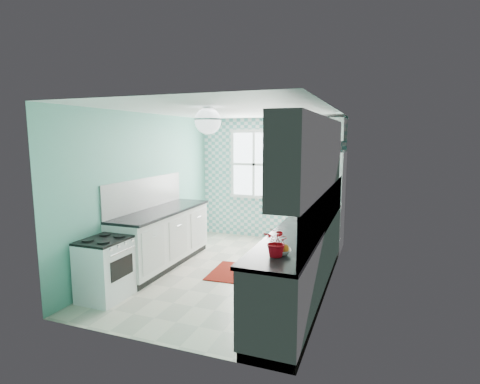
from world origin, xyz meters
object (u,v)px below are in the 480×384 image
at_px(ceiling_light, 208,121).
at_px(sink, 314,215).
at_px(stove, 106,268).
at_px(fruit_bowl, 280,251).
at_px(potted_plant, 277,242).
at_px(microwave, 323,142).
at_px(fridge, 322,201).

relative_size(ceiling_light, sink, 0.66).
xyz_separation_m(stove, fruit_bowl, (2.40, -0.23, 0.55)).
distance_m(potted_plant, microwave, 3.72).
bearing_deg(stove, sink, 38.85).
bearing_deg(potted_plant, ceiling_light, 140.92).
bearing_deg(fridge, ceiling_light, -111.40).
distance_m(stove, potted_plant, 2.51).
height_order(stove, potted_plant, potted_plant).
bearing_deg(potted_plant, sink, 89.89).
height_order(fruit_bowl, potted_plant, potted_plant).
relative_size(fridge, fruit_bowl, 8.00).
distance_m(ceiling_light, potted_plant, 1.98).
height_order(fridge, sink, fridge).
height_order(fridge, stove, fridge).
xyz_separation_m(stove, sink, (2.40, 1.85, 0.52)).
xyz_separation_m(fridge, microwave, (0.00, 0.00, 1.09)).
height_order(stove, microwave, microwave).
bearing_deg(microwave, ceiling_light, 65.33).
bearing_deg(potted_plant, stove, 172.36).
bearing_deg(stove, fridge, 56.16).
bearing_deg(ceiling_light, stove, -151.44).
relative_size(ceiling_light, potted_plant, 1.17).
distance_m(fruit_bowl, potted_plant, 0.15).
bearing_deg(sink, ceiling_light, -138.65).
bearing_deg(ceiling_light, microwave, 67.11).
bearing_deg(fridge, fruit_bowl, -87.04).
relative_size(fridge, sink, 3.47).
relative_size(potted_plant, microwave, 0.49).
height_order(fridge, potted_plant, fridge).
relative_size(stove, microwave, 1.28).
height_order(sink, potted_plant, sink).
xyz_separation_m(fruit_bowl, microwave, (-0.09, 3.51, 1.05)).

